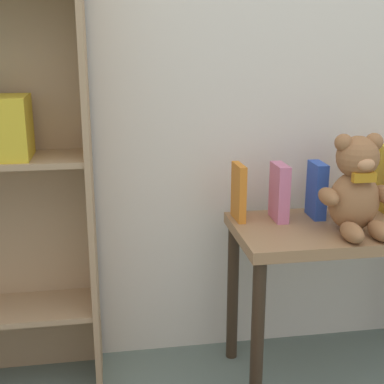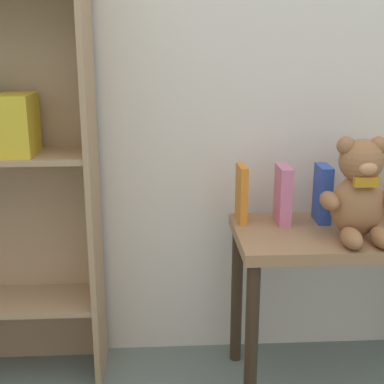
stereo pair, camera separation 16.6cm
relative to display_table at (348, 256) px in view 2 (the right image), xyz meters
The scene contains 6 objects.
display_table is the anchor object (origin of this frame).
teddy_bear 0.23m from the display_table, 93.16° to the right, with size 0.23×0.21×0.30m.
book_standing_orange 0.39m from the display_table, 161.59° to the left, with size 0.02×0.11×0.19m, color orange.
book_standing_pink 0.28m from the display_table, 156.35° to the left, with size 0.04×0.11×0.19m, color #D17093.
book_standing_blue 0.21m from the display_table, 125.14° to the left, with size 0.04×0.10×0.19m, color #2D51B7.
book_standing_purple 0.22m from the display_table, 53.32° to the left, with size 0.03×0.11×0.22m, color purple.
Camera 2 is at (-0.33, -0.40, 1.12)m, focal length 50.00 mm.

